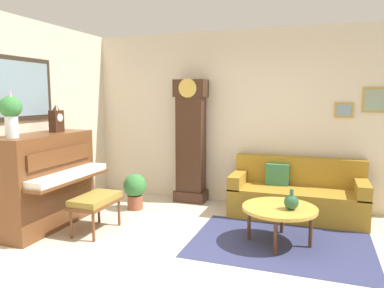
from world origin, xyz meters
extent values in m
cube|color=beige|center=(0.00, 0.00, -0.05)|extent=(6.40, 6.00, 0.10)
cube|color=#33281E|center=(-2.54, 0.36, 1.85)|extent=(0.03, 1.10, 0.84)
cube|color=#7A93A3|center=(-2.52, 0.36, 1.85)|extent=(0.01, 0.98, 0.72)
cube|color=beige|center=(0.00, 2.40, 1.40)|extent=(5.30, 0.10, 2.80)
cube|color=#B28E3D|center=(2.05, 2.33, 1.70)|extent=(0.52, 0.03, 0.36)
cube|color=gray|center=(2.05, 2.32, 1.70)|extent=(0.46, 0.01, 0.30)
cube|color=#B28E3D|center=(1.55, 2.33, 1.55)|extent=(0.26, 0.03, 0.22)
cube|color=#7A93A3|center=(1.55, 2.32, 1.55)|extent=(0.20, 0.01, 0.16)
cube|color=navy|center=(0.84, 0.78, 0.00)|extent=(2.10, 1.50, 0.01)
cube|color=brown|center=(-2.25, 0.36, 0.63)|extent=(0.60, 1.44, 1.26)
cube|color=brown|center=(-1.82, 0.36, 0.68)|extent=(0.28, 1.38, 0.04)
cube|color=white|center=(-1.82, 0.36, 0.74)|extent=(0.26, 1.32, 0.08)
cube|color=brown|center=(-1.93, 0.36, 0.98)|extent=(0.03, 1.20, 0.20)
cube|color=brown|center=(-1.47, 0.41, 0.38)|extent=(0.42, 0.70, 0.04)
cube|color=olive|center=(-1.47, 0.41, 0.44)|extent=(0.40, 0.68, 0.08)
cylinder|color=brown|center=(-1.31, 0.11, 0.18)|extent=(0.04, 0.04, 0.36)
cylinder|color=brown|center=(-1.31, 0.71, 0.18)|extent=(0.04, 0.04, 0.36)
cylinder|color=brown|center=(-1.63, 0.11, 0.18)|extent=(0.04, 0.04, 0.36)
cylinder|color=brown|center=(-1.63, 0.71, 0.18)|extent=(0.04, 0.04, 0.36)
cube|color=#3D2316|center=(-0.78, 2.15, 0.09)|extent=(0.52, 0.34, 0.18)
cube|color=#3D2316|center=(-0.78, 2.15, 0.89)|extent=(0.44, 0.28, 1.78)
cube|color=#3D2316|center=(-0.78, 2.15, 1.88)|extent=(0.52, 0.32, 0.28)
cylinder|color=gold|center=(-0.78, 2.00, 1.88)|extent=(0.30, 0.02, 0.30)
cylinder|color=gold|center=(-0.78, 2.10, 0.95)|extent=(0.03, 0.03, 0.70)
cube|color=olive|center=(0.95, 1.89, 0.21)|extent=(1.90, 0.80, 0.42)
cube|color=olive|center=(0.95, 2.19, 0.62)|extent=(1.90, 0.20, 0.44)
cube|color=olive|center=(0.09, 1.89, 0.50)|extent=(0.18, 0.80, 0.20)
cube|color=olive|center=(1.81, 1.89, 0.50)|extent=(0.18, 0.80, 0.20)
cube|color=#38754C|center=(0.65, 2.03, 0.58)|extent=(0.34, 0.12, 0.32)
cylinder|color=gold|center=(0.82, 0.80, 0.43)|extent=(0.88, 0.88, 0.04)
torus|color=#4C2B19|center=(0.82, 0.80, 0.43)|extent=(0.88, 0.88, 0.04)
cylinder|color=#4C2B19|center=(0.82, 1.16, 0.21)|extent=(0.04, 0.04, 0.41)
cylinder|color=#4C2B19|center=(1.18, 0.80, 0.21)|extent=(0.04, 0.04, 0.41)
cylinder|color=#4C2B19|center=(0.82, 0.44, 0.21)|extent=(0.04, 0.04, 0.41)
cylinder|color=#4C2B19|center=(0.46, 0.80, 0.21)|extent=(0.04, 0.04, 0.41)
cube|color=#3D2316|center=(-2.23, 0.66, 1.41)|extent=(0.12, 0.18, 0.30)
cylinder|color=white|center=(-2.17, 0.66, 1.46)|extent=(0.01, 0.11, 0.11)
cone|color=#3D2316|center=(-2.23, 0.66, 1.60)|extent=(0.10, 0.10, 0.08)
cylinder|color=silver|center=(-2.23, -0.13, 1.39)|extent=(0.15, 0.15, 0.26)
sphere|color=#387F3D|center=(-2.23, -0.13, 1.63)|extent=(0.26, 0.26, 0.26)
cone|color=#D199B7|center=(-2.20, -0.15, 1.76)|extent=(0.06, 0.06, 0.16)
cylinder|color=#234C33|center=(0.95, 0.73, 0.46)|extent=(0.09, 0.09, 0.01)
sphere|color=#285638|center=(0.95, 0.73, 0.54)|extent=(0.17, 0.17, 0.17)
cylinder|color=#285638|center=(0.95, 0.73, 0.65)|extent=(0.04, 0.04, 0.08)
cylinder|color=#935138|center=(-1.45, 1.44, 0.11)|extent=(0.24, 0.24, 0.22)
sphere|color=#387F3D|center=(-1.45, 1.44, 0.38)|extent=(0.36, 0.36, 0.36)
camera|label=1|loc=(1.23, -3.52, 1.76)|focal=34.31mm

